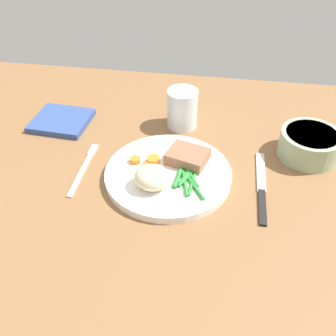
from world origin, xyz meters
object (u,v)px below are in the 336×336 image
dinner_plate (168,175)px  fork (83,169)px  water_glass (182,111)px  salad_bowl (310,143)px  meat_portion (188,156)px  knife (261,188)px  napkin (62,121)px

dinner_plate → fork: size_ratio=1.51×
water_glass → salad_bowl: size_ratio=0.73×
meat_portion → fork: bearing=-168.6°
meat_portion → knife: (14.92, -4.23, -2.60)cm
dinner_plate → fork: (-17.48, -0.26, -0.60)cm
fork → napkin: (-10.62, 15.84, 0.51)cm
dinner_plate → meat_portion: 5.57cm
dinner_plate → salad_bowl: 30.55cm
meat_portion → napkin: meat_portion is taller
meat_portion → salad_bowl: 25.91cm
salad_bowl → napkin: (-56.16, 3.76, -2.49)cm
dinner_plate → salad_bowl: bearing=22.8°
fork → napkin: bearing=121.3°
dinner_plate → napkin: bearing=151.0°
dinner_plate → napkin: 32.13cm
meat_portion → dinner_plate: bearing=-130.6°
water_glass → fork: bearing=-132.5°
dinner_plate → salad_bowl: size_ratio=2.01×
fork → water_glass: size_ratio=1.83×
water_glass → napkin: (-28.39, -3.55, -3.15)cm
knife → water_glass: 26.73cm
napkin → meat_portion: bearing=-20.3°
dinner_plate → water_glass: water_glass is taller
fork → napkin: size_ratio=1.30×
dinner_plate → knife: bearing=-0.9°
dinner_plate → salad_bowl: salad_bowl is taller
fork → salad_bowl: salad_bowl is taller
fork → salad_bowl: bearing=12.3°
meat_portion → water_glass: size_ratio=0.86×
fork → knife: knife is taller
dinner_plate → napkin: (-28.10, 15.58, -0.09)cm
knife → water_glass: bearing=136.2°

